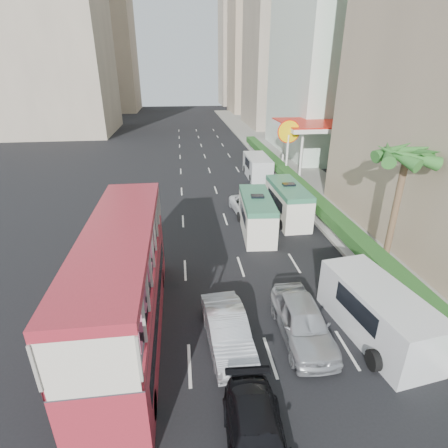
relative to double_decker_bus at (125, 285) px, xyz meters
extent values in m
plane|color=black|center=(6.00, 0.00, -2.53)|extent=(200.00, 200.00, 0.00)
cube|color=#A32432|center=(0.00, 0.00, 0.00)|extent=(2.50, 11.00, 5.06)
imported|color=#BBBDC2|center=(3.99, -1.08, -2.53)|extent=(1.91, 4.62, 1.49)
imported|color=#BBBDC2|center=(7.19, -1.00, -2.53)|extent=(2.00, 4.84, 1.64)
imported|color=silver|center=(7.48, 12.85, -2.53)|extent=(2.56, 4.76, 1.27)
cube|color=silver|center=(7.46, 9.54, -1.25)|extent=(2.36, 5.91, 2.56)
cube|color=silver|center=(10.25, 11.59, -1.22)|extent=(2.02, 5.94, 2.63)
cube|color=silver|center=(10.33, -1.22, -1.41)|extent=(3.04, 5.89, 2.25)
cube|color=silver|center=(10.39, 22.84, -1.44)|extent=(2.24, 5.47, 2.18)
cube|color=#99968C|center=(15.00, 25.00, -2.44)|extent=(6.00, 120.00, 0.18)
cube|color=silver|center=(12.20, 14.00, -1.85)|extent=(0.30, 44.00, 1.00)
cube|color=#2D6626|center=(12.20, 14.00, -1.00)|extent=(1.10, 44.00, 0.70)
cylinder|color=brown|center=(13.80, 4.00, 0.85)|extent=(0.36, 0.36, 6.40)
cube|color=silver|center=(16.00, 23.00, 0.22)|extent=(6.50, 8.00, 5.50)
cube|color=tan|center=(23.00, 82.00, 19.47)|extent=(14.00, 14.00, 44.00)
cube|color=tan|center=(23.00, 104.00, 17.47)|extent=(14.00, 14.00, 40.00)
cube|color=tan|center=(-16.00, 90.00, 20.47)|extent=(16.00, 16.00, 46.00)
camera|label=1|loc=(2.47, -12.17, 7.95)|focal=28.00mm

